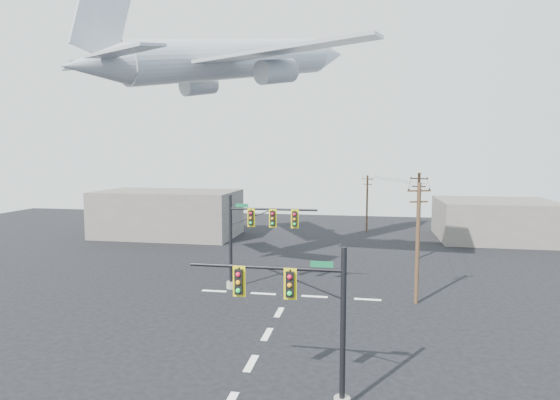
% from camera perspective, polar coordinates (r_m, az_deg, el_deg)
% --- Properties ---
extents(ground, '(120.00, 120.00, 0.00)m').
position_cam_1_polar(ground, '(25.80, -3.54, -19.27)').
color(ground, black).
rests_on(ground, ground).
extents(lane_markings, '(14.00, 21.20, 0.01)m').
position_cam_1_polar(lane_markings, '(30.60, -1.05, -15.13)').
color(lane_markings, white).
rests_on(lane_markings, ground).
extents(signal_mast_near, '(7.04, 0.77, 7.03)m').
position_cam_1_polar(signal_mast_near, '(20.53, 3.48, -14.54)').
color(signal_mast_near, gray).
rests_on(signal_mast_near, ground).
extents(signal_mast_far, '(7.36, 0.84, 7.61)m').
position_cam_1_polar(signal_mast_far, '(37.31, -3.47, -4.49)').
color(signal_mast_far, gray).
rests_on(signal_mast_far, ground).
extents(utility_pole_a, '(1.68, 0.77, 8.83)m').
position_cam_1_polar(utility_pole_a, '(35.15, 16.44, -4.82)').
color(utility_pole_a, '#4B3020').
rests_on(utility_pole_a, ground).
extents(utility_pole_b, '(1.73, 0.76, 8.94)m').
position_cam_1_polar(utility_pole_b, '(50.20, 16.48, -1.66)').
color(utility_pole_b, '#4B3020').
rests_on(utility_pole_b, ground).
extents(utility_pole_c, '(1.55, 0.66, 7.89)m').
position_cam_1_polar(utility_pole_c, '(66.59, 10.57, -0.25)').
color(utility_pole_c, '#4B3020').
rests_on(utility_pole_c, ground).
extents(power_lines, '(6.69, 31.86, 0.48)m').
position_cam_1_polar(power_lines, '(50.68, 14.51, 2.24)').
color(power_lines, black).
extents(airliner, '(26.56, 29.29, 8.84)m').
position_cam_1_polar(airliner, '(45.57, -5.43, 16.63)').
color(airliner, '#A1A6AD').
extents(building_left, '(18.00, 10.00, 6.00)m').
position_cam_1_polar(building_left, '(63.65, -13.49, -1.60)').
color(building_left, '#656059').
rests_on(building_left, ground).
extents(building_right, '(14.00, 12.00, 5.00)m').
position_cam_1_polar(building_right, '(65.32, 24.79, -2.23)').
color(building_right, '#656059').
rests_on(building_right, ground).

